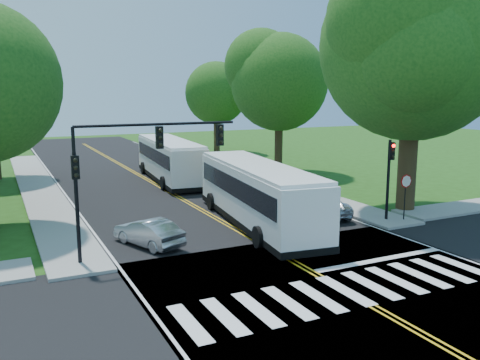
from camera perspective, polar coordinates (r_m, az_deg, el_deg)
ground at (r=19.58m, az=10.78°, el=-11.62°), size 140.00×140.00×0.00m
road at (r=35.06m, az=-7.06°, el=-1.85°), size 14.00×96.00×0.01m
cross_road at (r=19.58m, az=10.78°, el=-11.61°), size 60.00×12.00×0.01m
center_line at (r=38.79m, az=-8.99°, el=-0.73°), size 0.36×70.00×0.01m
edge_line_w at (r=37.42m, az=-18.99°, el=-1.55°), size 0.12×70.00×0.01m
edge_line_e at (r=41.25m, az=0.07°, el=0.03°), size 0.12×70.00×0.01m
crosswalk at (r=19.21m, az=11.69°, el=-12.04°), size 12.60×3.00×0.01m
stop_bar at (r=22.85m, az=15.49°, el=-8.59°), size 6.60×0.40×0.01m
sidewalk_nw at (r=40.21m, az=-21.65°, el=-0.86°), size 2.60×40.00×0.15m
sidewalk_ne at (r=44.55m, az=0.10°, el=0.85°), size 2.60×40.00×0.15m
tree_ne_big at (r=31.60m, az=18.96°, el=13.95°), size 10.80×10.80×14.91m
tree_east_mid at (r=44.62m, az=4.44°, el=10.87°), size 8.40×8.40×11.93m
tree_east_far at (r=59.37m, az=-2.67°, el=9.71°), size 7.20×7.20×10.34m
signal_nw at (r=21.73m, az=-11.94°, el=2.44°), size 7.15×0.46×5.66m
signal_ne at (r=28.75m, az=16.43°, el=1.20°), size 0.30×0.46×4.40m
stop_sign at (r=29.11m, az=18.12°, el=-0.64°), size 0.76×0.08×2.53m
bus_lead at (r=27.19m, az=1.95°, el=-1.46°), size 4.33×13.02×3.31m
bus_follow at (r=41.14m, az=-7.92°, el=2.34°), size 3.86×12.87×3.28m
hatchback at (r=24.13m, az=-10.25°, el=-5.81°), size 2.65×4.10×1.28m
suv at (r=29.72m, az=8.92°, el=-2.75°), size 2.93×4.98×1.30m
dark_sedan at (r=39.78m, az=-1.86°, el=0.50°), size 2.48×4.26×1.16m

